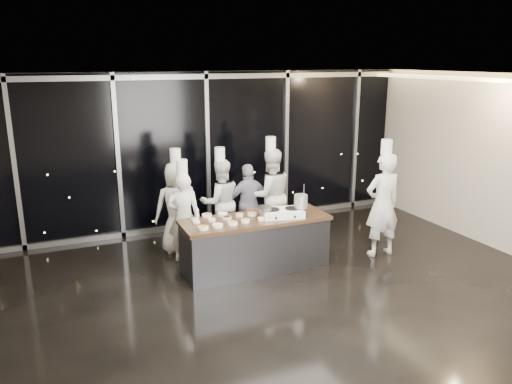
# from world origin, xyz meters

# --- Properties ---
(ground) EXTENTS (9.00, 9.00, 0.00)m
(ground) POSITION_xyz_m (0.00, 0.00, 0.00)
(ground) COLOR black
(ground) RESTS_ON ground
(room_shell) EXTENTS (9.02, 7.02, 3.21)m
(room_shell) POSITION_xyz_m (0.18, 0.00, 2.25)
(room_shell) COLOR beige
(room_shell) RESTS_ON ground
(window_wall) EXTENTS (8.90, 0.11, 3.20)m
(window_wall) POSITION_xyz_m (0.00, 3.43, 1.60)
(window_wall) COLOR black
(window_wall) RESTS_ON ground
(demo_counter) EXTENTS (2.46, 0.86, 0.90)m
(demo_counter) POSITION_xyz_m (0.00, 0.90, 0.45)
(demo_counter) COLOR #3D3D42
(demo_counter) RESTS_ON ground
(stove) EXTENTS (0.75, 0.55, 0.14)m
(stove) POSITION_xyz_m (0.45, 0.81, 0.96)
(stove) COLOR white
(stove) RESTS_ON demo_counter
(frying_pan) EXTENTS (0.48, 0.32, 0.04)m
(frying_pan) POSITION_xyz_m (0.14, 0.87, 1.06)
(frying_pan) COLOR gray
(frying_pan) RESTS_ON stove
(stock_pot) EXTENTS (0.26, 0.26, 0.22)m
(stock_pot) POSITION_xyz_m (0.75, 0.72, 1.15)
(stock_pot) COLOR #B7B7B9
(stock_pot) RESTS_ON stove
(prep_bowls) EXTENTS (1.13, 0.74, 0.05)m
(prep_bowls) POSITION_xyz_m (-0.53, 0.97, 0.93)
(prep_bowls) COLOR white
(prep_bowls) RESTS_ON demo_counter
(squeeze_bottle) EXTENTS (0.06, 0.06, 0.21)m
(squeeze_bottle) POSITION_xyz_m (-0.89, 1.24, 1.00)
(squeeze_bottle) COLOR white
(squeeze_bottle) RESTS_ON demo_counter
(chef_far_left) EXTENTS (0.66, 0.54, 1.80)m
(chef_far_left) POSITION_xyz_m (-0.98, 1.75, 0.81)
(chef_far_left) COLOR silver
(chef_far_left) RESTS_ON ground
(chef_left) EXTENTS (0.85, 0.58, 1.91)m
(chef_left) POSITION_xyz_m (-0.97, 2.21, 0.85)
(chef_left) COLOR silver
(chef_left) RESTS_ON ground
(chef_center) EXTENTS (0.82, 0.65, 1.86)m
(chef_center) POSITION_xyz_m (-0.12, 2.30, 0.83)
(chef_center) COLOR silver
(chef_center) RESTS_ON ground
(guest) EXTENTS (0.91, 0.40, 1.53)m
(guest) POSITION_xyz_m (0.40, 2.15, 0.77)
(guest) COLOR #15163B
(guest) RESTS_ON ground
(chef_right) EXTENTS (0.93, 0.75, 2.03)m
(chef_right) POSITION_xyz_m (0.83, 2.09, 0.91)
(chef_right) COLOR silver
(chef_right) RESTS_ON ground
(chef_side) EXTENTS (0.69, 0.46, 2.10)m
(chef_side) POSITION_xyz_m (2.34, 0.61, 0.95)
(chef_side) COLOR silver
(chef_side) RESTS_ON ground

